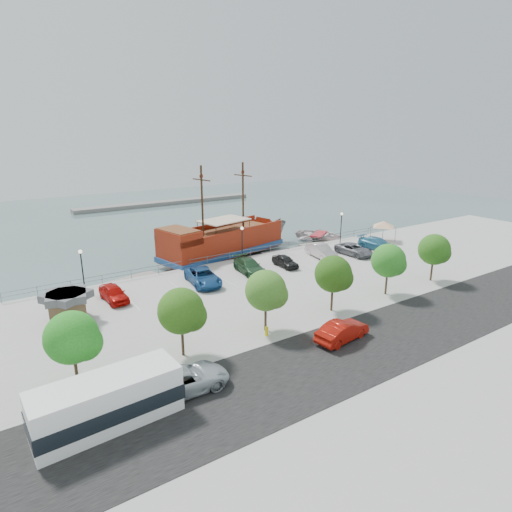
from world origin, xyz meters
TOP-DOWN VIEW (x-y plane):
  - ground at (0.00, 0.00)m, footprint 160.00×160.00m
  - land_slab at (0.00, -21.00)m, footprint 100.00×58.00m
  - street at (0.00, -16.00)m, footprint 100.00×8.00m
  - sidewalk at (0.00, -10.00)m, footprint 100.00×4.00m
  - seawall_railing at (0.00, 7.80)m, footprint 50.00×0.06m
  - far_shore at (10.00, 55.00)m, footprint 40.00×3.00m
  - pirate_ship at (1.86, 12.36)m, footprint 20.43×9.59m
  - patrol_boat at (9.28, 15.47)m, footprint 7.47×3.62m
  - speedboat at (16.69, 11.73)m, footprint 7.98×8.57m
  - dock_west at (-13.30, 9.20)m, footprint 7.92×3.98m
  - dock_mid at (8.57, 9.20)m, footprint 6.83×2.32m
  - dock_east at (15.65, 9.20)m, footprint 7.84×3.01m
  - shed at (-20.56, 0.43)m, footprint 3.58×3.58m
  - canopy_tent at (21.90, 4.12)m, footprint 4.23×4.23m
  - street_van at (-16.67, -13.97)m, footprint 5.64×2.72m
  - street_sedan at (-4.09, -14.47)m, footprint 4.83×2.23m
  - shuttle_bus at (-21.31, -14.50)m, footprint 7.90×3.16m
  - fire_hydrant at (-8.45, -10.80)m, footprint 0.28×0.28m
  - lamp_post_left at (-18.00, 6.50)m, footprint 0.36×0.36m
  - lamp_post_mid at (0.00, 6.50)m, footprint 0.36×0.36m
  - lamp_post_right at (16.00, 6.50)m, footprint 0.36×0.36m
  - tree_a at (-21.85, -10.07)m, footprint 3.30×3.20m
  - tree_b at (-14.85, -10.07)m, footprint 3.30×3.20m
  - tree_c at (-7.85, -10.07)m, footprint 3.30×3.20m
  - tree_d at (-0.85, -10.07)m, footprint 3.30×3.20m
  - tree_e at (6.15, -10.07)m, footprint 3.30×3.20m
  - tree_f at (13.15, -10.07)m, footprint 3.30×3.20m
  - parked_car_a at (-16.23, 2.72)m, footprint 2.05×4.46m
  - parked_car_c at (-7.35, 2.20)m, footprint 3.37×6.00m
  - parked_car_d at (-1.50, 2.61)m, footprint 2.75×5.49m
  - parked_car_e at (3.12, 2.16)m, footprint 1.71×3.94m
  - parked_car_f at (9.02, 2.65)m, footprint 2.44×5.20m
  - parked_car_g at (13.23, 1.21)m, footprint 2.66×5.27m
  - parked_car_h at (17.70, 1.37)m, footprint 2.90×5.61m

SIDE VIEW (x-z plane):
  - ground at x=0.00m, z-range -1.00..-1.00m
  - dock_mid at x=8.57m, z-range -1.00..-0.62m
  - dock_west at x=-13.30m, z-range -1.00..-0.56m
  - dock_east at x=15.65m, z-range -1.00..-0.56m
  - land_slab at x=0.00m, z-range -1.20..0.00m
  - far_shore at x=10.00m, z-range -1.00..-0.20m
  - speedboat at x=16.69m, z-range -1.00..0.45m
  - street at x=0.00m, z-range -0.01..0.03m
  - sidewalk at x=0.00m, z-range -0.01..0.04m
  - patrol_boat at x=9.28m, z-range -1.00..1.78m
  - fire_hydrant at x=-8.45m, z-range 0.04..0.86m
  - seawall_railing at x=0.00m, z-range 0.03..1.03m
  - parked_car_e at x=3.12m, z-range 0.00..1.32m
  - parked_car_g at x=13.23m, z-range 0.00..1.43m
  - parked_car_a at x=-16.23m, z-range 0.00..1.48m
  - parked_car_d at x=-1.50m, z-range 0.00..1.53m
  - street_sedan at x=-4.09m, z-range 0.00..1.53m
  - street_van at x=-16.67m, z-range 0.00..1.55m
  - parked_car_h at x=17.70m, z-range 0.00..1.55m
  - parked_car_c at x=-7.35m, z-range 0.00..1.58m
  - parked_car_f at x=9.02m, z-range 0.00..1.65m
  - pirate_ship at x=1.86m, z-range -5.21..7.45m
  - shuttle_bus at x=-21.31m, z-range -0.04..2.69m
  - shed at x=-20.56m, z-range 0.08..2.58m
  - canopy_tent at x=21.90m, z-range 1.20..4.43m
  - lamp_post_left at x=-18.00m, z-range 0.80..5.08m
  - lamp_post_mid at x=0.00m, z-range 0.80..5.08m
  - lamp_post_right at x=16.00m, z-range 0.80..5.08m
  - tree_a at x=-21.85m, z-range 0.80..5.80m
  - tree_b at x=-14.85m, z-range 0.80..5.80m
  - tree_c at x=-7.85m, z-range 0.80..5.80m
  - tree_d at x=-0.85m, z-range 0.80..5.80m
  - tree_e at x=6.15m, z-range 0.80..5.80m
  - tree_f at x=13.15m, z-range 0.80..5.80m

